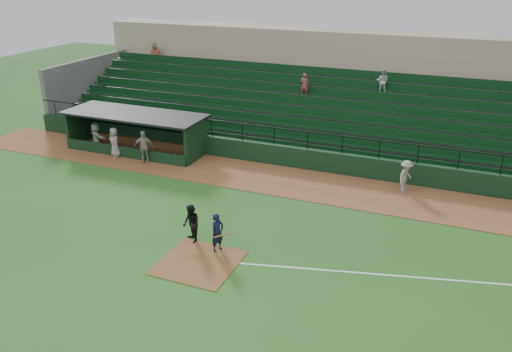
% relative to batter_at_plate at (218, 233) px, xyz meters
% --- Properties ---
extents(ground, '(90.00, 90.00, 0.00)m').
position_rel_batter_at_plate_xyz_m(ground, '(-0.31, -0.13, -0.85)').
color(ground, '#275A1D').
rests_on(ground, ground).
extents(warning_track, '(40.00, 4.00, 0.03)m').
position_rel_batter_at_plate_xyz_m(warning_track, '(-0.31, 7.87, -0.83)').
color(warning_track, brown).
rests_on(warning_track, ground).
extents(home_plate_dirt, '(3.00, 3.00, 0.03)m').
position_rel_batter_at_plate_xyz_m(home_plate_dirt, '(-0.31, -1.13, -0.83)').
color(home_plate_dirt, brown).
rests_on(home_plate_dirt, ground).
extents(foul_line, '(17.49, 4.44, 0.01)m').
position_rel_batter_at_plate_xyz_m(foul_line, '(7.69, 1.07, -0.84)').
color(foul_line, white).
rests_on(foul_line, ground).
extents(stadium_structure, '(38.00, 13.08, 6.40)m').
position_rel_batter_at_plate_xyz_m(stadium_structure, '(-0.31, 16.33, 1.46)').
color(stadium_structure, black).
rests_on(stadium_structure, ground).
extents(dugout, '(8.90, 3.20, 2.42)m').
position_rel_batter_at_plate_xyz_m(dugout, '(-10.06, 9.43, 0.49)').
color(dugout, black).
rests_on(dugout, ground).
extents(batter_at_plate, '(1.09, 0.73, 1.69)m').
position_rel_batter_at_plate_xyz_m(batter_at_plate, '(0.00, 0.00, 0.00)').
color(batter_at_plate, black).
rests_on(batter_at_plate, ground).
extents(umpire, '(1.04, 1.02, 1.69)m').
position_rel_batter_at_plate_xyz_m(umpire, '(-1.36, 0.27, -0.00)').
color(umpire, black).
rests_on(umpire, ground).
extents(runner, '(0.96, 1.24, 1.69)m').
position_rel_batter_at_plate_xyz_m(runner, '(6.31, 8.89, 0.03)').
color(runner, gray).
rests_on(runner, warning_track).
extents(dugout_player_a, '(1.24, 0.86, 1.95)m').
position_rel_batter_at_plate_xyz_m(dugout_player_a, '(-8.39, 7.33, 0.16)').
color(dugout_player_a, '#A09B96').
rests_on(dugout_player_a, warning_track).
extents(dugout_player_b, '(1.06, 0.98, 1.82)m').
position_rel_batter_at_plate_xyz_m(dugout_player_b, '(-10.60, 7.53, 0.09)').
color(dugout_player_b, gray).
rests_on(dugout_player_b, warning_track).
extents(dugout_player_c, '(1.75, 1.21, 1.82)m').
position_rel_batter_at_plate_xyz_m(dugout_player_c, '(-12.24, 7.91, 0.09)').
color(dugout_player_c, '#AAA59F').
rests_on(dugout_player_c, warning_track).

